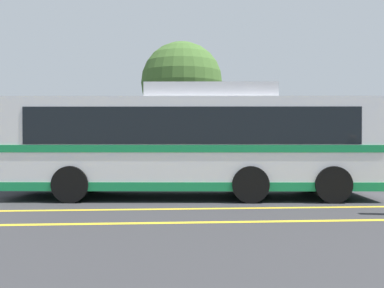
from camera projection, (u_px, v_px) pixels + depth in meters
ground_plane at (204, 195)px, 13.65m from camera, size 220.00×220.00×0.00m
lane_strip_0 at (198, 209)px, 11.09m from camera, size 30.56×0.20×0.01m
lane_strip_1 at (205, 222)px, 9.32m from camera, size 30.56×0.20×0.01m
curb_strip at (183, 177)px, 18.97m from camera, size 38.56×0.36×0.15m
transit_bus at (193, 141)px, 13.26m from camera, size 11.02×3.32×3.29m
parked_car_1 at (66, 165)px, 16.91m from camera, size 4.95×2.06×1.47m
tree_0 at (182, 83)px, 22.59m from camera, size 4.08×4.08×6.56m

